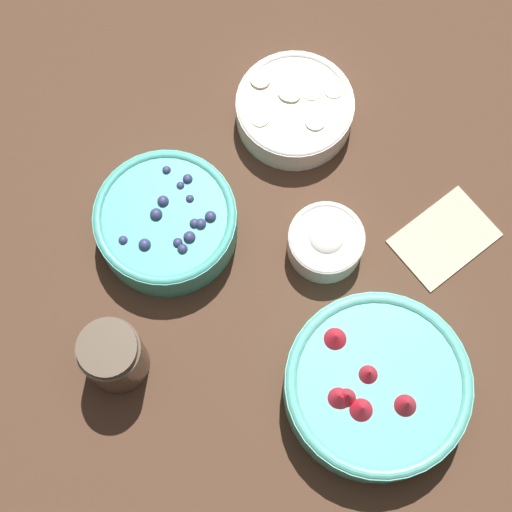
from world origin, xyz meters
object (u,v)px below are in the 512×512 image
at_px(bowl_cream, 326,241).
at_px(bowl_strawberries, 376,386).
at_px(bowl_bananas, 295,109).
at_px(jar_chocolate, 114,357).
at_px(bowl_blueberries, 166,222).

bearing_deg(bowl_cream, bowl_strawberries, -110.77).
xyz_separation_m(bowl_bananas, bowl_cream, (-0.09, -0.18, -0.00)).
xyz_separation_m(bowl_strawberries, bowl_cream, (0.07, 0.19, -0.01)).
height_order(bowl_cream, jar_chocolate, jar_chocolate).
relative_size(bowl_blueberries, bowl_bananas, 1.15).
bearing_deg(bowl_cream, jar_chocolate, 173.46).
height_order(bowl_strawberries, bowl_cream, bowl_strawberries).
bearing_deg(bowl_cream, bowl_bananas, 64.19).
bearing_deg(bowl_blueberries, bowl_strawberries, -76.31).
xyz_separation_m(bowl_blueberries, bowl_bananas, (0.24, 0.03, -0.01)).
height_order(bowl_bananas, bowl_cream, bowl_cream).
bearing_deg(bowl_bananas, bowl_cream, -115.81).
distance_m(bowl_blueberries, bowl_cream, 0.21).
height_order(bowl_blueberries, bowl_cream, bowl_blueberries).
distance_m(bowl_strawberries, bowl_cream, 0.20).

